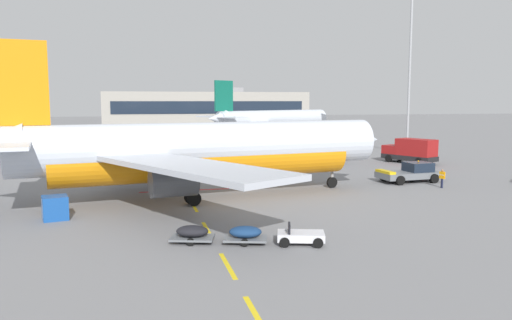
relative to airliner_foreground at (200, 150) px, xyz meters
The scene contains 12 objects.
ground 30.43m from the airliner_foreground, 45.79° to the left, with size 400.00×400.00×0.00m, color slate.
apron_paint_markings 20.36m from the airliner_foreground, 92.76° to the left, with size 8.00×98.60×0.01m.
airliner_foreground is the anchor object (origin of this frame).
pushback_tug 21.64m from the airliner_foreground, ahead, with size 6.21×3.59×2.08m.
airliner_mid_left 64.19m from the airliner_foreground, 69.17° to the left, with size 31.76×30.01×11.72m.
fuel_service_truck 28.54m from the airliner_foreground, 47.59° to the left, with size 4.23×7.39×3.14m.
ground_power_truck 33.46m from the airliner_foreground, 29.61° to the left, with size 5.12×7.36×3.14m.
baggage_train 14.31m from the airliner_foreground, 86.97° to the right, with size 8.66×3.90×1.14m.
ground_crew_worker 22.31m from the airliner_foreground, ahead, with size 0.38×0.68×1.73m.
uld_cargo_container 12.19m from the airliner_foreground, 153.33° to the right, with size 1.91×1.88×1.60m.
apron_light_mast_far 46.00m from the airliner_foreground, 37.92° to the left, with size 1.80×1.80×28.94m.
terminal_satellite 126.77m from the airliner_foreground, 81.98° to the left, with size 64.24×25.42×12.22m.
Camera 1 is at (13.78, -22.23, 7.97)m, focal length 35.18 mm.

